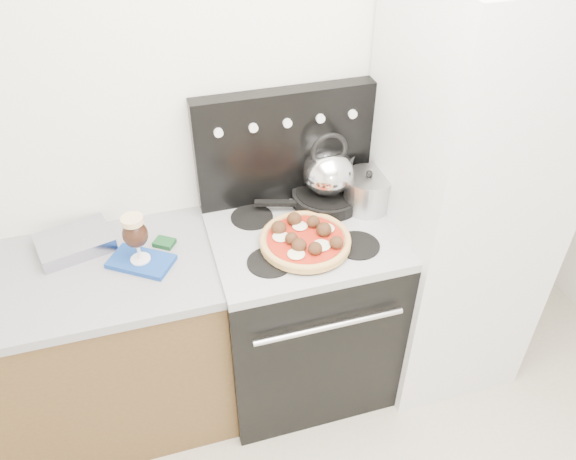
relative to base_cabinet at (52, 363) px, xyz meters
name	(u,v)px	position (x,y,z in m)	size (l,w,h in m)	color
room_shell	(379,342)	(1.02, -0.91, 0.82)	(3.52, 3.01, 2.52)	beige
base_cabinet	(52,363)	(0.00, 0.00, 0.00)	(1.45, 0.60, 0.86)	brown
countertop	(21,287)	(0.00, 0.00, 0.45)	(1.48, 0.63, 0.04)	gray
stove_body	(301,312)	(1.10, -0.02, 0.01)	(0.76, 0.65, 0.88)	black
cooktop	(303,235)	(1.10, -0.02, 0.47)	(0.76, 0.65, 0.04)	#ADADB2
backguard	(284,146)	(1.10, 0.25, 0.74)	(0.76, 0.08, 0.50)	black
fridge	(459,201)	(1.80, -0.05, 0.52)	(0.64, 0.68, 1.90)	silver
foil_sheet	(75,242)	(0.20, 0.15, 0.50)	(0.28, 0.21, 0.06)	silver
oven_mitt	(141,262)	(0.45, -0.02, 0.48)	(0.24, 0.14, 0.02)	#173E95
beer_glass	(136,239)	(0.45, -0.02, 0.59)	(0.10, 0.10, 0.21)	black
pizza_pan	(305,245)	(1.09, -0.12, 0.50)	(0.35, 0.35, 0.01)	black
pizza	(305,239)	(1.09, -0.12, 0.53)	(0.36, 0.36, 0.05)	tan
skillet	(327,197)	(1.27, 0.14, 0.52)	(0.30, 0.30, 0.05)	black
tea_kettle	(328,169)	(1.27, 0.14, 0.66)	(0.22, 0.22, 0.24)	silver
stock_pot	(367,193)	(1.42, 0.06, 0.56)	(0.20, 0.20, 0.15)	#B9B9BA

